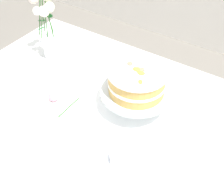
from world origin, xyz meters
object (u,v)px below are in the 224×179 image
fallen_rose (54,97)px  cake_stand (136,94)px  dining_table (97,127)px  layer_cake (137,80)px  teacup (121,159)px  flower_vase (47,28)px

fallen_rose → cake_stand: bearing=25.8°
dining_table → fallen_rose: (-0.19, -0.04, 0.11)m
layer_cake → fallen_rose: 0.38m
dining_table → layer_cake: bearing=43.4°
layer_cake → teacup: bearing=-69.9°
dining_table → flower_vase: bearing=154.2°
layer_cake → fallen_rose: bearing=-154.2°
teacup → fallen_rose: size_ratio=0.92×
dining_table → cake_stand: bearing=43.4°
dining_table → flower_vase: (-0.44, 0.21, 0.25)m
fallen_rose → dining_table: bearing=11.0°
cake_stand → layer_cake: (-0.00, -0.00, 0.07)m
cake_stand → fallen_rose: bearing=-154.2°
flower_vase → teacup: bearing=-29.0°
dining_table → fallen_rose: bearing=-169.0°
cake_stand → teacup: 0.29m
dining_table → cake_stand: 0.24m
cake_stand → flower_vase: flower_vase is taller
flower_vase → dining_table: bearing=-25.8°
layer_cake → flower_vase: (-0.57, 0.10, 0.00)m
layer_cake → flower_vase: 0.57m
cake_stand → dining_table: bearing=-136.6°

